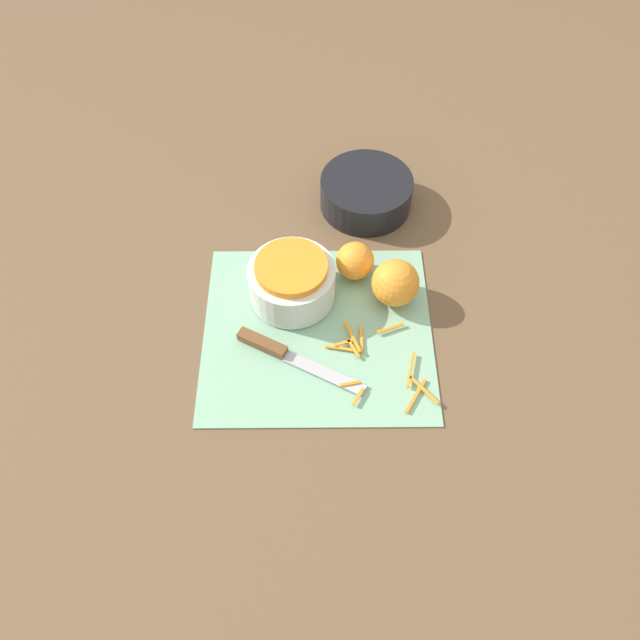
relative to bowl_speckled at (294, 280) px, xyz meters
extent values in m
plane|color=brown|center=(0.04, -0.08, -0.05)|extent=(4.00, 4.00, 0.00)
cube|color=#84B793|center=(0.04, -0.08, -0.04)|extent=(0.40, 0.37, 0.01)
cylinder|color=silver|center=(0.00, 0.00, -0.01)|extent=(0.15, 0.15, 0.07)
cylinder|color=orange|center=(0.00, 0.00, 0.03)|extent=(0.13, 0.13, 0.02)
cylinder|color=black|center=(0.14, 0.23, -0.01)|extent=(0.18, 0.18, 0.07)
cube|color=brown|center=(-0.05, -0.11, -0.03)|extent=(0.09, 0.06, 0.02)
cube|color=#B2B2B7|center=(0.06, -0.16, -0.04)|extent=(0.14, 0.09, 0.00)
sphere|color=orange|center=(0.18, -0.01, 0.00)|extent=(0.08, 0.08, 0.08)
sphere|color=orange|center=(0.11, 0.05, -0.01)|extent=(0.07, 0.07, 0.07)
cube|color=orange|center=(0.12, -0.10, -0.04)|extent=(0.01, 0.05, 0.00)
cube|color=orange|center=(0.09, -0.11, -0.04)|extent=(0.04, 0.02, 0.00)
cube|color=orange|center=(0.10, -0.12, -0.04)|extent=(0.02, 0.04, 0.00)
cube|color=orange|center=(0.11, -0.21, -0.04)|extent=(0.02, 0.03, 0.00)
cube|color=orange|center=(0.17, -0.08, -0.04)|extent=(0.05, 0.02, 0.00)
cube|color=orange|center=(0.22, -0.20, -0.04)|extent=(0.04, 0.05, 0.00)
cube|color=orange|center=(0.08, -0.12, -0.04)|extent=(0.05, 0.01, 0.00)
cube|color=orange|center=(0.10, -0.19, -0.04)|extent=(0.03, 0.01, 0.00)
cube|color=orange|center=(0.20, -0.21, -0.04)|extent=(0.04, 0.06, 0.00)
cube|color=orange|center=(0.10, -0.10, -0.03)|extent=(0.03, 0.06, 0.00)
cube|color=orange|center=(0.20, -0.16, -0.04)|extent=(0.02, 0.07, 0.00)
camera|label=1|loc=(0.04, -0.68, 0.86)|focal=35.00mm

